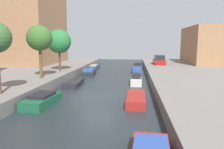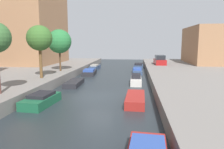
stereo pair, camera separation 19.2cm
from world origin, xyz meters
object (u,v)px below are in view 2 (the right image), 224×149
(moored_boat_left_3, at_px, (74,83))
(moored_boat_right_3, at_px, (136,80))
(low_block_right, at_px, (217,45))
(moored_boat_left_4, at_px, (89,72))
(street_tree_3, at_px, (40,38))
(parked_car, at_px, (160,60))
(street_tree_4, at_px, (59,41))
(moored_boat_right_4, at_px, (137,71))
(moored_boat_left_2, at_px, (41,100))
(moored_boat_right_5, at_px, (138,66))
(moored_boat_left_5, at_px, (95,67))
(moored_boat_right_2, at_px, (135,99))

(moored_boat_left_3, height_order, moored_boat_right_3, moored_boat_right_3)
(low_block_right, height_order, moored_boat_left_4, low_block_right)
(street_tree_3, relative_size, parked_car, 1.28)
(street_tree_4, distance_m, moored_boat_right_4, 12.61)
(moored_boat_left_2, bearing_deg, moored_boat_left_4, 88.98)
(street_tree_4, bearing_deg, low_block_right, 29.25)
(moored_boat_left_2, bearing_deg, low_block_right, 49.91)
(low_block_right, bearing_deg, moored_boat_left_3, -139.59)
(parked_car, height_order, moored_boat_right_3, parked_car)
(low_block_right, height_order, street_tree_3, low_block_right)
(parked_car, relative_size, moored_boat_right_5, 1.24)
(street_tree_3, distance_m, moored_boat_right_5, 22.25)
(street_tree_3, relative_size, moored_boat_right_4, 1.37)
(moored_boat_right_5, bearing_deg, parked_car, -39.75)
(street_tree_4, relative_size, moored_boat_left_4, 1.27)
(street_tree_4, relative_size, moored_boat_right_3, 1.42)
(moored_boat_left_3, xyz_separation_m, moored_boat_left_4, (-0.04, 7.95, 0.11))
(moored_boat_left_2, relative_size, moored_boat_right_3, 0.98)
(low_block_right, distance_m, moored_boat_left_3, 28.50)
(street_tree_4, relative_size, moored_boat_left_3, 1.34)
(moored_boat_left_4, xyz_separation_m, moored_boat_right_5, (7.35, 9.80, 0.01))
(parked_car, relative_size, moored_boat_left_5, 1.05)
(street_tree_3, relative_size, moored_boat_left_4, 1.29)
(street_tree_4, distance_m, parked_car, 17.77)
(street_tree_3, relative_size, moored_boat_right_5, 1.58)
(moored_boat_left_4, bearing_deg, moored_boat_left_5, 94.33)
(moored_boat_right_2, bearing_deg, moored_boat_right_4, 89.41)
(low_block_right, bearing_deg, moored_boat_right_3, -131.48)
(moored_boat_left_3, bearing_deg, moored_boat_left_2, -92.39)
(moored_boat_right_2, height_order, moored_boat_right_3, moored_boat_right_3)
(moored_boat_left_4, height_order, moored_boat_right_4, moored_boat_left_4)
(moored_boat_right_4, bearing_deg, low_block_right, 29.02)
(low_block_right, bearing_deg, street_tree_4, -150.75)
(moored_boat_left_3, relative_size, moored_boat_left_5, 0.99)
(street_tree_3, bearing_deg, moored_boat_right_3, 16.86)
(parked_car, bearing_deg, moored_boat_left_4, -148.33)
(moored_boat_left_5, relative_size, moored_boat_right_5, 1.17)
(street_tree_3, height_order, moored_boat_left_3, street_tree_3)
(low_block_right, relative_size, moored_boat_right_4, 3.08)
(moored_boat_right_2, height_order, moored_boat_right_4, moored_boat_right_4)
(moored_boat_left_3, height_order, moored_boat_right_4, moored_boat_right_4)
(moored_boat_left_4, bearing_deg, low_block_right, 25.66)
(parked_car, bearing_deg, moored_boat_right_2, -101.02)
(low_block_right, xyz_separation_m, moored_boat_left_5, (-22.03, -3.65, -3.94))
(moored_boat_left_2, bearing_deg, moored_boat_left_5, 90.59)
(street_tree_4, xyz_separation_m, moored_boat_left_5, (2.65, 10.17, -4.53))
(moored_boat_right_4, bearing_deg, moored_boat_left_4, -161.81)
(street_tree_3, bearing_deg, moored_boat_left_5, 80.53)
(parked_car, bearing_deg, moored_boat_right_4, -131.33)
(street_tree_4, distance_m, moored_boat_left_4, 6.53)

